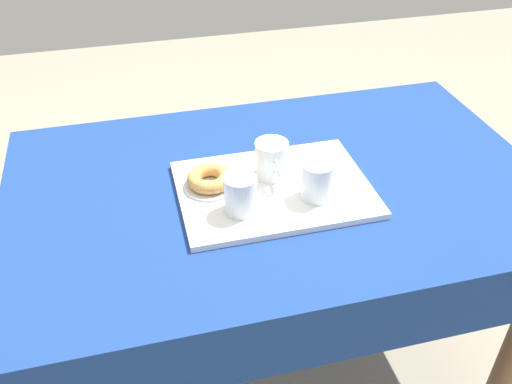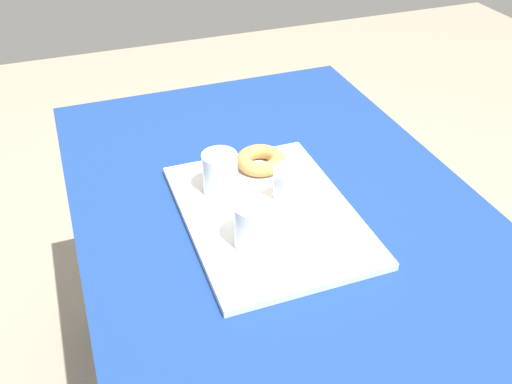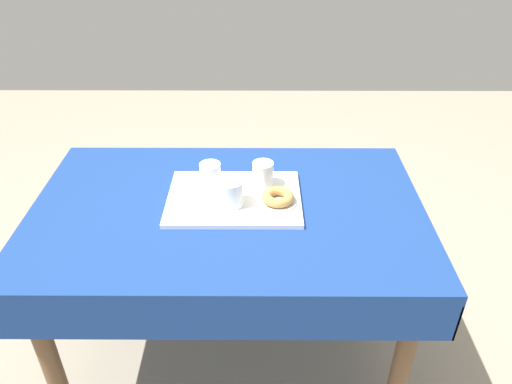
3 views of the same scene
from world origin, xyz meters
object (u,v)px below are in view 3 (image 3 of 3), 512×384
Objects in this scene: dining_table at (228,230)px; water_glass_far at (211,177)px; tea_mug_left at (231,194)px; sugar_donut_left at (278,197)px; serving_tray at (234,198)px; water_glass_near at (263,175)px; donut_plate_left at (278,201)px.

water_glass_far is (0.06, -0.10, 0.16)m from dining_table.
sugar_donut_left is (-0.16, -0.01, -0.02)m from tea_mug_left.
water_glass_near reaches higher than serving_tray.
water_glass_near is (-0.11, -0.12, -0.00)m from tea_mug_left.
dining_table is at bearing 60.99° from serving_tray.
water_glass_near is 0.72× the size of donut_plate_left.
tea_mug_left reaches higher than serving_tray.
serving_tray is at bearing 143.47° from water_glass_far.
water_glass_far is at bearing -55.03° from tea_mug_left.
dining_table is 0.22m from sugar_donut_left.
dining_table is at bearing 42.01° from water_glass_near.
dining_table is at bearing 121.92° from water_glass_far.
serving_tray is at bearing -119.01° from dining_table.
water_glass_far is at bearing -36.53° from serving_tray.
sugar_donut_left reaches higher than dining_table.
sugar_donut_left is (-0.05, 0.11, -0.02)m from water_glass_near.
donut_plate_left is at bearing -179.29° from dining_table.
sugar_donut_left reaches higher than donut_plate_left.
tea_mug_left is at bearing 124.97° from water_glass_far.
serving_tray is 0.16m from donut_plate_left.
water_glass_near and water_glass_far have the same top height.
serving_tray is at bearing -13.75° from donut_plate_left.
serving_tray is 4.20× the size of sugar_donut_left.
tea_mug_left is 1.14× the size of sugar_donut_left.
dining_table is 0.12m from serving_tray.
tea_mug_left is 1.35× the size of water_glass_near.
tea_mug_left is at bearing 81.85° from serving_tray.
dining_table is at bearing 0.71° from sugar_donut_left.
donut_plate_left is at bearing 157.03° from water_glass_far.
water_glass_near is at bearing -65.07° from sugar_donut_left.
serving_tray is 0.07m from tea_mug_left.
tea_mug_left is (0.01, 0.05, 0.05)m from serving_tray.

